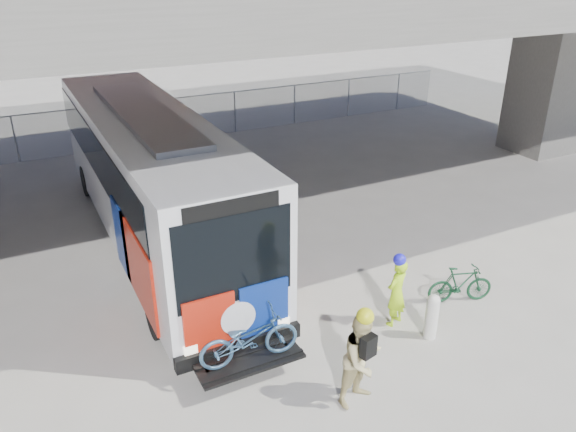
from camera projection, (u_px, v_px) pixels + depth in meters
ground at (270, 274)px, 14.08m from camera, size 160.00×160.00×0.00m
bus at (149, 168)px, 14.96m from camera, size 2.67×12.95×3.69m
chainlink_fence at (145, 111)px, 23.16m from camera, size 30.00×0.06×30.00m
bollard at (432, 315)px, 11.53m from camera, size 0.27×0.27×1.03m
cyclist_hivis at (397, 291)px, 11.86m from camera, size 0.66×0.55×1.70m
cyclist_tan at (362, 358)px, 9.73m from camera, size 0.99×0.84×1.94m
bike_parked at (460, 284)px, 12.77m from camera, size 1.58×0.91×0.91m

